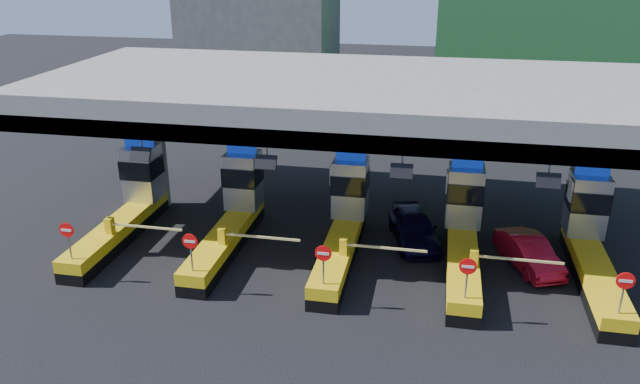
# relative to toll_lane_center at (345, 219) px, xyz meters

# --- Properties ---
(ground) EXTENTS (120.00, 120.00, 0.00)m
(ground) POSITION_rel_toll_lane_center_xyz_m (-0.00, -0.28, -1.40)
(ground) COLOR black
(ground) RESTS_ON ground
(toll_canopy) EXTENTS (28.00, 12.09, 7.00)m
(toll_canopy) POSITION_rel_toll_lane_center_xyz_m (-0.00, 2.59, 4.74)
(toll_canopy) COLOR slate
(toll_canopy) RESTS_ON ground
(toll_lane_far_left) EXTENTS (4.43, 8.00, 4.16)m
(toll_lane_far_left) POSITION_rel_toll_lane_center_xyz_m (-10.00, 0.00, 0.00)
(toll_lane_far_left) COLOR black
(toll_lane_far_left) RESTS_ON ground
(toll_lane_left) EXTENTS (4.43, 8.00, 4.16)m
(toll_lane_left) POSITION_rel_toll_lane_center_xyz_m (-5.00, 0.00, 0.00)
(toll_lane_left) COLOR black
(toll_lane_left) RESTS_ON ground
(toll_lane_center) EXTENTS (4.43, 8.00, 4.16)m
(toll_lane_center) POSITION_rel_toll_lane_center_xyz_m (0.00, 0.00, 0.00)
(toll_lane_center) COLOR black
(toll_lane_center) RESTS_ON ground
(toll_lane_right) EXTENTS (4.43, 8.00, 4.16)m
(toll_lane_right) POSITION_rel_toll_lane_center_xyz_m (5.00, 0.00, 0.00)
(toll_lane_right) COLOR black
(toll_lane_right) RESTS_ON ground
(toll_lane_far_right) EXTENTS (4.43, 8.00, 4.16)m
(toll_lane_far_right) POSITION_rel_toll_lane_center_xyz_m (10.00, 0.00, 0.00)
(toll_lane_far_right) COLOR black
(toll_lane_far_right) RESTS_ON ground
(van) EXTENTS (2.85, 4.75, 1.51)m
(van) POSITION_rel_toll_lane_center_xyz_m (2.93, 1.24, -0.64)
(van) COLOR black
(van) RESTS_ON ground
(red_car) EXTENTS (2.72, 4.14, 1.29)m
(red_car) POSITION_rel_toll_lane_center_xyz_m (7.68, -0.18, -0.75)
(red_car) COLOR red
(red_car) RESTS_ON ground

